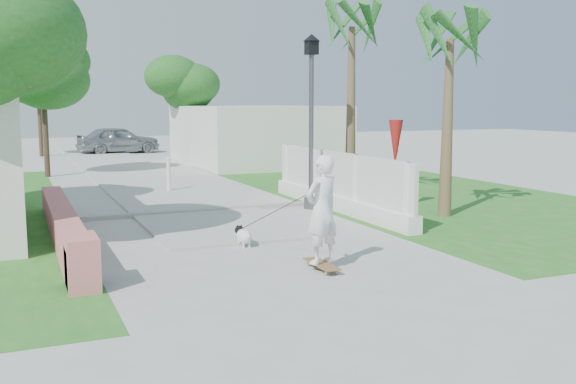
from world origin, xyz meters
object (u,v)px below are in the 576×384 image
bollard (169,173)px  patio_umbrella (396,144)px  street_lamp (311,115)px  parked_car (118,140)px  skateboarder (290,213)px  dog (243,235)px

bollard → patio_umbrella: patio_umbrella is taller
street_lamp → parked_car: (-1.70, 21.12, -1.68)m
skateboarder → parked_car: skateboarder is taller
dog → patio_umbrella: bearing=20.8°
skateboarder → dog: size_ratio=4.74×
street_lamp → dog: 5.19m
bollard → street_lamp: bearing=-59.0°
dog → skateboarder: bearing=-82.6°
patio_umbrella → skateboarder: (-4.65, -3.98, -0.83)m
street_lamp → dog: size_ratio=7.50×
street_lamp → skateboarder: 5.90m
bollard → patio_umbrella: size_ratio=0.47×
skateboarder → dog: bearing=-95.4°
skateboarder → parked_car: (1.05, 26.10, -0.11)m
bollard → patio_umbrella: (4.60, -5.50, 1.10)m
patio_umbrella → skateboarder: 6.17m
bollard → parked_car: size_ratio=0.25×
street_lamp → bollard: size_ratio=4.07×
street_lamp → patio_umbrella: street_lamp is taller
dog → parked_car: size_ratio=0.14×
street_lamp → dog: bearing=-131.2°
street_lamp → bollard: 5.56m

